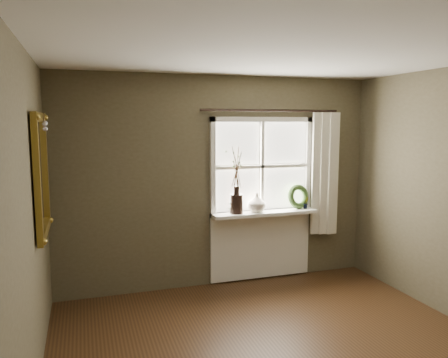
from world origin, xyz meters
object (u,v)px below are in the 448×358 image
wreath (298,199)px  gilt_mirror (41,174)px  dark_jug (236,204)px  cream_vase (257,203)px

wreath → gilt_mirror: gilt_mirror is taller
dark_jug → cream_vase: 0.27m
cream_vase → wreath: wreath is taller
dark_jug → wreath: bearing=2.6°
dark_jug → wreath: (0.87, 0.04, 0.00)m
wreath → gilt_mirror: (-3.00, -0.84, 0.53)m
wreath → gilt_mirror: size_ratio=0.29×
dark_jug → gilt_mirror: (-2.14, -0.80, 0.53)m
dark_jug → cream_vase: (0.27, 0.00, -0.00)m
cream_vase → wreath: (0.60, 0.04, 0.00)m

